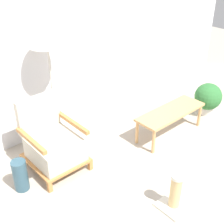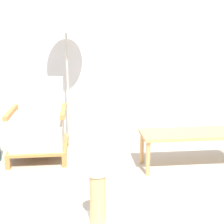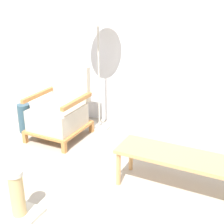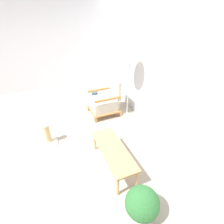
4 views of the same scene
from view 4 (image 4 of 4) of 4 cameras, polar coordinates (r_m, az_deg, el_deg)
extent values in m
plane|color=#A89E8E|center=(3.96, -23.21, -8.93)|extent=(14.00, 14.00, 0.00)
cube|color=silver|center=(3.91, 11.12, 15.45)|extent=(8.00, 0.06, 2.70)
cube|color=silver|center=(5.92, -22.55, 19.23)|extent=(0.06, 8.00, 2.70)
cube|color=#B2753D|center=(4.66, -7.67, 1.20)|extent=(0.05, 0.05, 0.13)
cube|color=#B2753D|center=(4.17, -5.35, -2.62)|extent=(0.05, 0.05, 0.13)
cube|color=#B2753D|center=(4.84, -0.27, 2.75)|extent=(0.05, 0.05, 0.13)
cube|color=#B2753D|center=(4.37, 2.75, -0.73)|extent=(0.05, 0.05, 0.13)
cube|color=#B2753D|center=(4.46, -2.65, 1.14)|extent=(0.64, 0.70, 0.03)
cube|color=#BCB29E|center=(4.38, -2.94, 2.77)|extent=(0.56, 0.60, 0.27)
cube|color=#BCB29E|center=(4.32, 1.07, 7.88)|extent=(0.56, 0.08, 0.47)
cube|color=#B2753D|center=(4.51, -4.10, 7.29)|extent=(0.05, 0.64, 0.05)
cube|color=#B2753D|center=(4.02, -1.30, 4.13)|extent=(0.05, 0.64, 0.05)
cylinder|color=#B7B2A8|center=(4.44, 4.83, -1.07)|extent=(0.28, 0.28, 0.03)
cylinder|color=#B7B2A8|center=(4.10, 5.28, 7.26)|extent=(0.02, 0.02, 1.39)
cone|color=beige|center=(3.83, 5.90, 18.45)|extent=(0.48, 0.48, 0.25)
cube|color=tan|center=(2.93, 0.43, -12.24)|extent=(1.12, 0.39, 0.04)
cylinder|color=tan|center=(3.39, -5.59, -9.64)|extent=(0.04, 0.04, 0.36)
cylinder|color=tan|center=(2.73, 1.91, -23.16)|extent=(0.04, 0.04, 0.36)
cylinder|color=tan|center=(3.47, -0.67, -8.35)|extent=(0.04, 0.04, 0.36)
cylinder|color=tan|center=(2.83, 8.04, -20.94)|extent=(0.04, 0.04, 0.36)
cylinder|color=#2D4C5B|center=(4.84, -5.60, 4.38)|extent=(0.17, 0.17, 0.40)
cylinder|color=beige|center=(2.69, 9.25, -30.03)|extent=(0.23, 0.23, 0.13)
sphere|color=#2D6B33|center=(2.47, 9.81, -27.29)|extent=(0.44, 0.44, 0.44)
cube|color=beige|center=(3.85, -19.77, -9.04)|extent=(0.32, 0.32, 0.03)
cylinder|color=tan|center=(3.73, -20.34, -6.61)|extent=(0.12, 0.12, 0.38)
cylinder|color=beige|center=(3.60, -20.96, -3.96)|extent=(0.14, 0.14, 0.04)
camera|label=1|loc=(5.35, -44.91, 26.08)|focal=50.00mm
camera|label=2|loc=(3.94, -55.18, 2.84)|focal=50.00mm
camera|label=3|loc=(2.24, -69.25, -5.20)|focal=50.00mm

